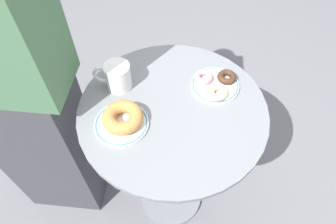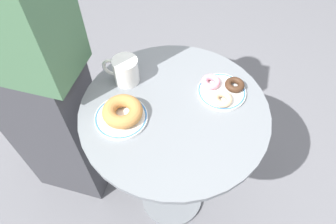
{
  "view_description": "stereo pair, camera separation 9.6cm",
  "coord_description": "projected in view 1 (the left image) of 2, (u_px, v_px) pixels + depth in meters",
  "views": [
    {
      "loc": [
        -0.27,
        -0.55,
        1.57
      ],
      "look_at": [
        -0.03,
        -0.02,
        0.8
      ],
      "focal_mm": 32.27,
      "sensor_mm": 36.0,
      "label": 1
    },
    {
      "loc": [
        -0.18,
        -0.58,
        1.57
      ],
      "look_at": [
        -0.03,
        -0.02,
        0.8
      ],
      "focal_mm": 32.27,
      "sensor_mm": 36.0,
      "label": 2
    }
  ],
  "objects": [
    {
      "name": "ground_plane",
      "position": [
        171.0,
        197.0,
        1.63
      ],
      "size": [
        7.0,
        7.0,
        0.02
      ],
      "primitive_type": "cube",
      "color": "slate"
    },
    {
      "name": "donut_chocolate",
      "position": [
        227.0,
        77.0,
        1.05
      ],
      "size": [
        0.09,
        0.09,
        0.02
      ],
      "primitive_type": "torus",
      "rotation": [
        0.0,
        0.0,
        0.91
      ],
      "color": "#422819",
      "rests_on": "plate_right"
    },
    {
      "name": "donut_glazed",
      "position": [
        218.0,
        92.0,
        1.01
      ],
      "size": [
        0.09,
        0.09,
        0.02
      ],
      "primitive_type": "torus",
      "rotation": [
        0.0,
        0.0,
        5.07
      ],
      "color": "#E0B789",
      "rests_on": "plate_right"
    },
    {
      "name": "cafe_table",
      "position": [
        172.0,
        145.0,
        1.19
      ],
      "size": [
        0.63,
        0.63,
        0.78
      ],
      "color": "slate",
      "rests_on": "ground"
    },
    {
      "name": "coffee_mug",
      "position": [
        117.0,
        76.0,
        1.02
      ],
      "size": [
        0.12,
        0.09,
        0.09
      ],
      "color": "white",
      "rests_on": "cafe_table"
    },
    {
      "name": "donut_old_fashioned",
      "position": [
        123.0,
        117.0,
        0.94
      ],
      "size": [
        0.17,
        0.17,
        0.04
      ],
      "primitive_type": "torus",
      "rotation": [
        0.0,
        0.0,
        5.93
      ],
      "color": "#BC7F42",
      "rests_on": "plate_left"
    },
    {
      "name": "donut_pink_frosted",
      "position": [
        203.0,
        77.0,
        1.05
      ],
      "size": [
        0.08,
        0.08,
        0.02
      ],
      "primitive_type": "torus",
      "rotation": [
        0.0,
        0.0,
        1.29
      ],
      "color": "pink",
      "rests_on": "plate_right"
    },
    {
      "name": "plate_right",
      "position": [
        215.0,
        85.0,
        1.05
      ],
      "size": [
        0.17,
        0.17,
        0.01
      ],
      "color": "white",
      "rests_on": "cafe_table"
    },
    {
      "name": "person_figure",
      "position": [
        13.0,
        90.0,
        1.01
      ],
      "size": [
        0.47,
        0.4,
        1.65
      ],
      "color": "#3D3D42",
      "rests_on": "ground"
    },
    {
      "name": "plate_left",
      "position": [
        122.0,
        124.0,
        0.95
      ],
      "size": [
        0.17,
        0.17,
        0.01
      ],
      "color": "white",
      "rests_on": "cafe_table"
    }
  ]
}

